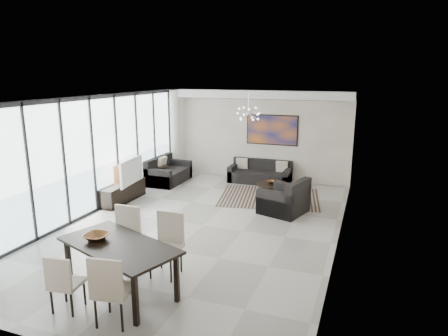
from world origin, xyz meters
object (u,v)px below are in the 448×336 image
at_px(television, 127,171).
at_px(dining_table, 119,249).
at_px(tv_console, 123,192).
at_px(sofa_main, 260,175).
at_px(coffee_table, 272,188).

bearing_deg(television, dining_table, -154.23).
xyz_separation_m(tv_console, dining_table, (2.67, -3.97, 0.49)).
height_order(sofa_main, tv_console, sofa_main).
height_order(sofa_main, television, television).
distance_m(coffee_table, sofa_main, 1.32).
bearing_deg(coffee_table, television, -150.13).
distance_m(sofa_main, tv_console, 4.39).
relative_size(coffee_table, television, 0.76).
height_order(coffee_table, tv_console, tv_console).
xyz_separation_m(coffee_table, tv_console, (-3.69, -2.07, 0.07)).
bearing_deg(sofa_main, dining_table, -92.71).
relative_size(tv_console, television, 1.36).
height_order(tv_console, dining_table, dining_table).
bearing_deg(coffee_table, tv_console, -150.67).
bearing_deg(sofa_main, television, -132.10).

